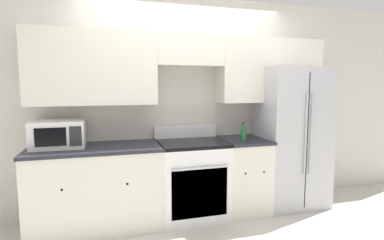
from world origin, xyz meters
name	(u,v)px	position (x,y,z in m)	size (l,w,h in m)	color
ground_plane	(200,227)	(0.00, 0.00, 0.00)	(12.00, 12.00, 0.00)	beige
wall_back	(186,91)	(0.00, 0.58, 1.47)	(8.00, 0.39, 2.60)	beige
lower_cabinets_left	(97,187)	(-1.06, 0.31, 0.45)	(1.37, 0.64, 0.89)	silver
lower_cabinets_right	(243,174)	(0.65, 0.31, 0.45)	(0.54, 0.64, 0.89)	silver
oven_range	(192,179)	(0.00, 0.31, 0.45)	(0.78, 0.65, 1.05)	white
refrigerator	(288,136)	(1.32, 0.38, 0.88)	(0.83, 0.80, 1.75)	#B7B7BC
microwave	(59,134)	(-1.43, 0.39, 1.03)	(0.52, 0.40, 0.28)	white
bottle	(243,134)	(0.56, 0.14, 0.98)	(0.06, 0.06, 0.23)	#195928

